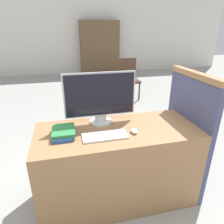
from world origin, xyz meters
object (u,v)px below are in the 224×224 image
monitor (100,99)px  book_stack (63,132)px  keyboard (105,136)px  mouse (134,131)px  far_chair (128,77)px

monitor → book_stack: (-0.34, -0.17, -0.21)m
monitor → keyboard: bearing=-93.6°
monitor → keyboard: 0.36m
mouse → far_chair: far_chair is taller
monitor → keyboard: size_ratio=1.76×
monitor → keyboard: (-0.02, -0.28, -0.23)m
keyboard → book_stack: size_ratio=1.48×
mouse → book_stack: (-0.58, 0.09, 0.01)m
keyboard → mouse: 0.25m
keyboard → mouse: bearing=2.4°
book_stack → mouse: bearing=-9.2°
keyboard → book_stack: bearing=162.3°
mouse → monitor: bearing=131.4°
monitor → mouse: size_ratio=7.33×
mouse → keyboard: bearing=-177.6°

